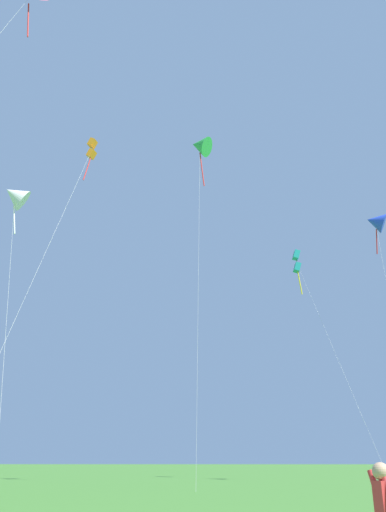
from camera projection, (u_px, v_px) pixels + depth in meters
The scene contains 6 objects.
kite_white_distant at pixel (15, 196), 29.70m from camera, with size 3.89×6.07×16.31m.
kite_green_small at pixel (200, 146), 43.41m from camera, with size 2.42×7.96×26.71m.
kite_blue_delta at pixel (375, 222), 43.67m from camera, with size 4.05×11.29×20.95m.
kite_pink_low at pixel (24, 9), 30.16m from camera, with size 4.47×11.09×27.74m.
kite_teal_box at pixel (297, 262), 49.50m from camera, with size 3.89×9.08×20.01m.
kite_orange_box at pixel (91, 152), 30.10m from camera, with size 2.88×7.51×18.84m.
Camera 1 is at (1.66, -2.21, 1.59)m, focal length 37.16 mm.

